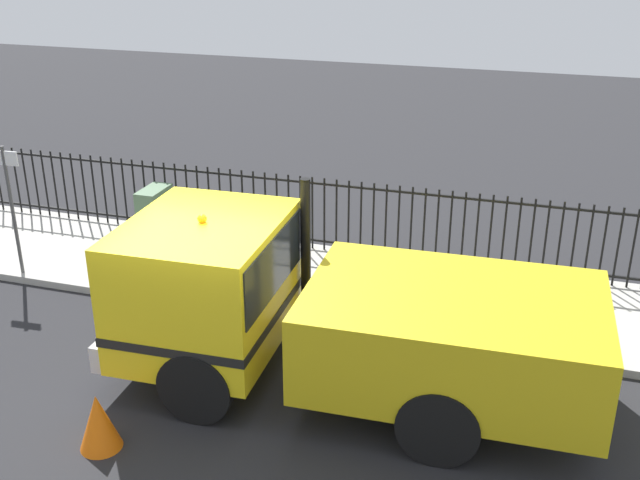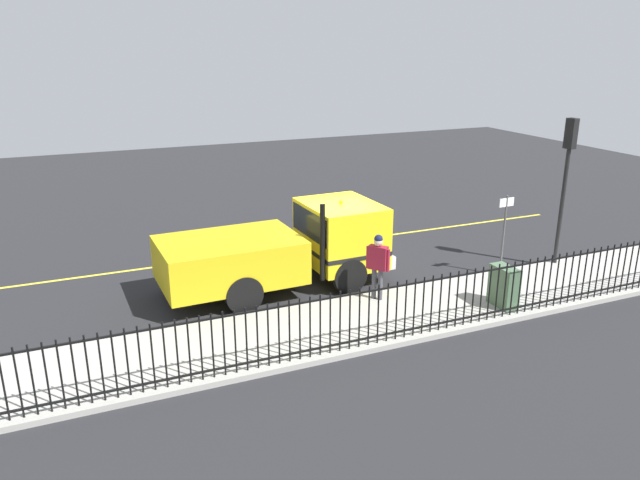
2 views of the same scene
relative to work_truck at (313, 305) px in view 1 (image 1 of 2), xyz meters
name	(u,v)px [view 1 (image 1 of 2)]	position (x,y,z in m)	size (l,w,h in m)	color
ground_plane	(205,379)	(-0.30, 1.44, -1.20)	(48.78, 48.78, 0.00)	#232326
sidewalk_slab	(284,278)	(2.85, 1.44, -1.14)	(2.85, 22.17, 0.12)	#A3A099
work_truck	(313,305)	(0.00, 0.00, 0.00)	(2.59, 6.23, 2.52)	yellow
worker_standing	(256,236)	(1.96, 1.56, -0.02)	(0.52, 0.48, 1.72)	maroon
iron_fence	(306,212)	(4.09, 1.44, -0.38)	(0.04, 18.88, 1.38)	black
utility_cabinet	(156,215)	(3.57, 4.25, -0.57)	(0.77, 0.40, 1.03)	#4C6B4C
traffic_cone	(99,422)	(-1.96, 1.99, -0.85)	(0.50, 0.50, 0.71)	orange
street_sign	(10,195)	(1.60, 5.77, 0.33)	(0.06, 0.50, 2.24)	#4C4C4C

